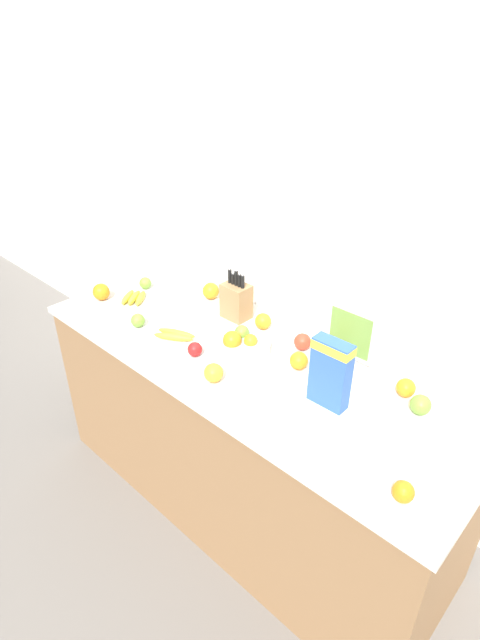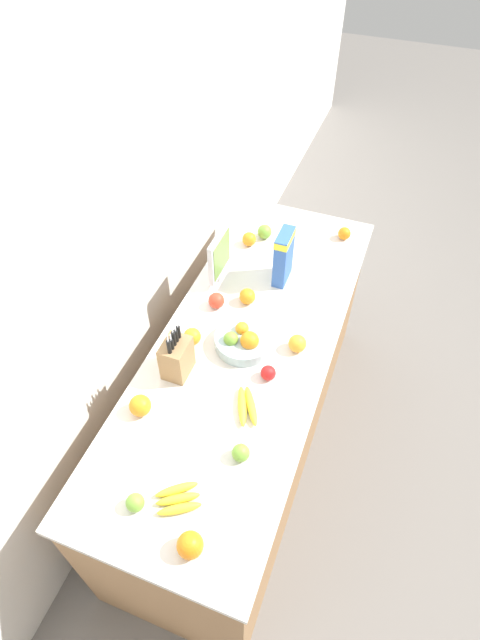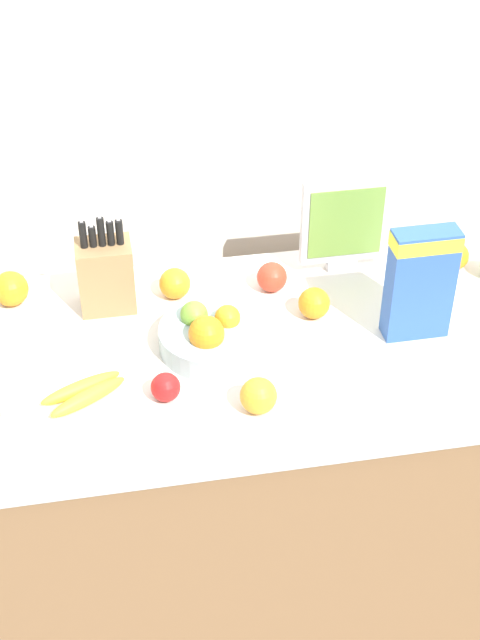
% 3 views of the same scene
% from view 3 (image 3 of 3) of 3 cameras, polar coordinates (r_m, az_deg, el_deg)
% --- Properties ---
extents(ground_plane, '(14.00, 14.00, 0.00)m').
position_cam_3_polar(ground_plane, '(2.78, -0.52, -16.83)').
color(ground_plane, slate).
extents(wall_back, '(9.00, 0.06, 2.60)m').
position_cam_3_polar(wall_back, '(2.42, -3.18, 14.04)').
color(wall_back, silver).
rests_on(wall_back, ground_plane).
extents(counter, '(2.11, 0.77, 0.93)m').
position_cam_3_polar(counter, '(2.42, -0.59, -10.33)').
color(counter, olive).
rests_on(counter, ground_plane).
extents(knife_block, '(0.13, 0.10, 0.29)m').
position_cam_3_polar(knife_block, '(2.20, -8.59, 2.91)').
color(knife_block, '#937047').
rests_on(knife_block, counter).
extents(small_monitor, '(0.23, 0.03, 0.26)m').
position_cam_3_polar(small_monitor, '(2.31, 6.72, 6.19)').
color(small_monitor, '#B7B7BC').
rests_on(small_monitor, counter).
extents(cereal_box, '(0.16, 0.07, 0.28)m').
position_cam_3_polar(cereal_box, '(2.09, 11.49, 2.58)').
color(cereal_box, '#2D56A8').
rests_on(cereal_box, counter).
extents(fruit_bowl, '(0.26, 0.26, 0.11)m').
position_cam_3_polar(fruit_bowl, '(2.08, -1.76, -0.95)').
color(fruit_bowl, '#99B2B7').
rests_on(fruit_bowl, counter).
extents(banana_bunch_right, '(0.20, 0.15, 0.03)m').
position_cam_3_polar(banana_bunch_right, '(1.98, -9.91, -4.58)').
color(banana_bunch_right, yellow).
rests_on(banana_bunch_right, counter).
extents(apple_near_bananas, '(0.07, 0.07, 0.07)m').
position_cam_3_polar(apple_near_bananas, '(1.95, -4.79, -4.31)').
color(apple_near_bananas, red).
rests_on(apple_near_bananas, counter).
extents(apple_front, '(0.08, 0.08, 0.08)m').
position_cam_3_polar(apple_front, '(2.27, 2.05, 2.76)').
color(apple_front, red).
rests_on(apple_front, counter).
extents(orange_front_right, '(0.08, 0.08, 0.08)m').
position_cam_3_polar(orange_front_right, '(2.25, -4.19, 2.35)').
color(orange_front_right, orange).
rests_on(orange_front_right, counter).
extents(orange_front_left, '(0.09, 0.09, 0.09)m').
position_cam_3_polar(orange_front_left, '(2.29, -14.47, 1.94)').
color(orange_front_left, orange).
rests_on(orange_front_left, counter).
extents(orange_mid_right, '(0.08, 0.08, 0.08)m').
position_cam_3_polar(orange_mid_right, '(2.42, 13.57, 4.01)').
color(orange_mid_right, orange).
rests_on(orange_mid_right, counter).
extents(orange_back_center, '(0.08, 0.08, 0.08)m').
position_cam_3_polar(orange_back_center, '(2.18, 4.77, 1.08)').
color(orange_back_center, orange).
rests_on(orange_back_center, counter).
extents(orange_mid_left, '(0.08, 0.08, 0.08)m').
position_cam_3_polar(orange_mid_left, '(1.91, 1.19, -4.87)').
color(orange_mid_left, orange).
rests_on(orange_mid_left, counter).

